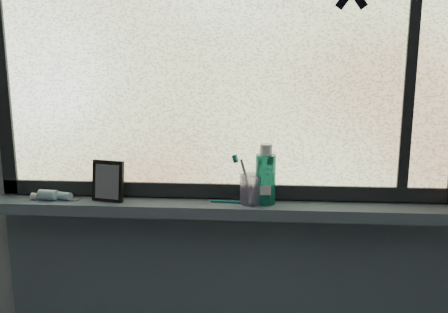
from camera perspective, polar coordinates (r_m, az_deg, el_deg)
wall_back at (r=1.73m, az=0.27°, el=2.73°), size 3.00×0.01×2.50m
windowsill at (r=1.72m, az=0.08°, el=-5.92°), size 1.62×0.14×0.04m
window_pane at (r=1.69m, az=0.22°, el=12.03°), size 1.50×0.01×1.00m
frame_bottom at (r=1.75m, az=0.20°, el=-3.88°), size 1.60×0.03×0.05m
frame_left at (r=1.90m, az=-24.23°, el=10.99°), size 0.05×0.03×1.10m
frame_mullion at (r=1.75m, az=20.66°, el=11.27°), size 0.03×0.03×1.00m
vanity_mirror at (r=1.76m, az=-13.11°, el=-2.74°), size 0.12×0.08×0.14m
toothpaste_tube at (r=1.84m, az=-18.86°, el=-4.18°), size 0.21×0.08×0.04m
toothbrush_cup at (r=1.69m, az=3.14°, el=-3.76°), size 0.10×0.10×0.10m
toothbrush_lying at (r=1.71m, az=0.94°, el=-5.14°), size 0.19×0.03×0.01m
mouthwash_bottle at (r=1.68m, az=4.78°, el=-2.03°), size 0.07×0.07×0.17m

